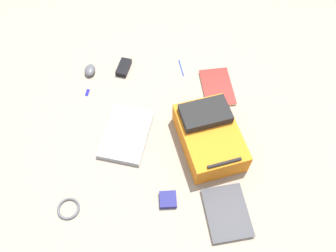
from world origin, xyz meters
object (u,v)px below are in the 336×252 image
(backpack, at_px, (209,135))
(earbud_pouch, at_px, (168,200))
(pen_black, at_px, (181,68))
(computer_mouse, at_px, (90,70))
(cable_coil, at_px, (68,209))
(power_brick, at_px, (124,67))
(book_comic, at_px, (217,87))
(laptop, at_px, (126,134))
(usb_stick, at_px, (87,92))
(book_blue, at_px, (227,213))

(backpack, height_order, earbud_pouch, backpack)
(pen_black, bearing_deg, computer_mouse, 6.48)
(cable_coil, height_order, pen_black, cable_coil)
(power_brick, relative_size, pen_black, 1.00)
(backpack, height_order, pen_black, backpack)
(pen_black, distance_m, earbud_pouch, 0.87)
(book_comic, xyz_separation_m, pen_black, (0.22, -0.15, -0.01))
(computer_mouse, distance_m, pen_black, 0.57)
(power_brick, height_order, pen_black, power_brick)
(cable_coil, bearing_deg, laptop, -118.78)
(usb_stick, bearing_deg, cable_coil, 92.51)
(book_comic, bearing_deg, backpack, 81.18)
(cable_coil, relative_size, earbud_pouch, 1.34)
(cable_coil, bearing_deg, earbud_pouch, -171.85)
(cable_coil, height_order, usb_stick, cable_coil)
(laptop, xyz_separation_m, book_comic, (-0.51, -0.36, -0.01))
(computer_mouse, height_order, usb_stick, computer_mouse)
(backpack, relative_size, power_brick, 3.77)
(backpack, distance_m, book_blue, 0.41)
(cable_coil, bearing_deg, power_brick, -100.39)
(usb_stick, bearing_deg, book_blue, 139.36)
(book_comic, bearing_deg, computer_mouse, -5.98)
(book_comic, bearing_deg, power_brick, -11.63)
(power_brick, relative_size, usb_stick, 2.68)
(backpack, height_order, book_comic, backpack)
(book_blue, distance_m, pen_black, 0.95)
(backpack, bearing_deg, cable_coil, 30.89)
(book_blue, height_order, computer_mouse, computer_mouse)
(backpack, bearing_deg, pen_black, -72.65)
(backpack, distance_m, computer_mouse, 0.86)
(backpack, bearing_deg, computer_mouse, -32.29)
(laptop, bearing_deg, earbud_pouch, 124.83)
(earbud_pouch, bearing_deg, computer_mouse, -56.67)
(cable_coil, distance_m, usb_stick, 0.72)
(book_blue, xyz_separation_m, usb_stick, (0.81, -0.69, -0.01))
(book_comic, distance_m, power_brick, 0.59)
(pen_black, bearing_deg, power_brick, 4.33)
(backpack, height_order, cable_coil, backpack)
(backpack, relative_size, laptop, 1.31)
(book_comic, relative_size, computer_mouse, 3.22)
(backpack, height_order, book_blue, backpack)
(backpack, distance_m, laptop, 0.46)
(backpack, xyz_separation_m, computer_mouse, (0.73, -0.46, -0.06))
(book_blue, height_order, pen_black, book_blue)
(computer_mouse, xyz_separation_m, cable_coil, (-0.04, 0.87, -0.01))
(laptop, xyz_separation_m, earbud_pouch, (-0.25, 0.36, -0.00))
(laptop, height_order, cable_coil, laptop)
(book_blue, distance_m, usb_stick, 1.07)
(laptop, distance_m, cable_coil, 0.49)
(book_blue, relative_size, usb_stick, 6.39)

